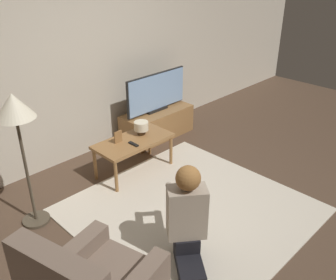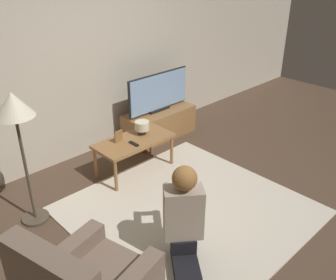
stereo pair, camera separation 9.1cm
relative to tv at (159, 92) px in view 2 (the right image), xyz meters
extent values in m
plane|color=brown|center=(-1.01, -1.58, -0.70)|extent=(10.00, 10.00, 0.00)
cube|color=beige|center=(-1.01, 0.35, 0.60)|extent=(10.00, 0.06, 2.60)
cube|color=beige|center=(-1.01, -1.58, -0.70)|extent=(2.27, 2.27, 0.02)
cube|color=olive|center=(0.00, 0.00, -0.50)|extent=(1.10, 0.47, 0.42)
cube|color=black|center=(0.00, 0.00, -0.27)|extent=(0.37, 0.08, 0.04)
cube|color=black|center=(0.00, 0.00, 0.01)|extent=(1.09, 0.03, 0.54)
cube|color=#8CB2E0|center=(0.00, 0.00, 0.01)|extent=(1.06, 0.04, 0.51)
cube|color=olive|center=(-0.91, -0.54, -0.27)|extent=(0.98, 0.49, 0.04)
cylinder|color=olive|center=(-1.36, -0.74, -0.50)|extent=(0.04, 0.04, 0.42)
cylinder|color=olive|center=(-0.46, -0.74, -0.50)|extent=(0.04, 0.04, 0.42)
cylinder|color=olive|center=(-1.36, -0.33, -0.50)|extent=(0.04, 0.04, 0.42)
cylinder|color=olive|center=(-0.46, -0.33, -0.50)|extent=(0.04, 0.04, 0.42)
cylinder|color=#4C4233|center=(-2.27, -0.55, -0.69)|extent=(0.28, 0.28, 0.03)
cylinder|color=#4C4233|center=(-2.27, -0.55, 0.00)|extent=(0.03, 0.03, 1.35)
cone|color=#EFE5C6|center=(-2.27, -0.55, 0.59)|extent=(0.37, 0.37, 0.23)
cube|color=#7A6656|center=(-2.56, -1.71, -0.44)|extent=(0.83, 0.33, 0.53)
cube|color=black|center=(-1.65, -2.14, -0.63)|extent=(0.45, 0.49, 0.11)
cube|color=black|center=(-1.54, -2.00, -0.51)|extent=(0.32, 0.32, 0.14)
cube|color=tan|center=(-1.54, -2.00, -0.20)|extent=(0.39, 0.37, 0.48)
sphere|color=tan|center=(-1.54, -2.00, 0.15)|extent=(0.21, 0.21, 0.21)
sphere|color=#9E6B38|center=(-1.56, -2.01, 0.16)|extent=(0.21, 0.21, 0.21)
cube|color=black|center=(-1.32, -1.71, -0.17)|extent=(0.13, 0.11, 0.04)
cylinder|color=tan|center=(-1.31, -1.86, -0.17)|extent=(0.24, 0.28, 0.07)
cylinder|color=tan|center=(-1.47, -1.74, -0.17)|extent=(0.24, 0.28, 0.07)
cube|color=olive|center=(-1.08, -0.46, -0.18)|extent=(0.11, 0.01, 0.15)
cylinder|color=#4C3823|center=(-0.73, -0.48, -0.22)|extent=(0.10, 0.10, 0.06)
cylinder|color=#EFE5C6|center=(-0.73, -0.48, -0.14)|extent=(0.18, 0.18, 0.11)
cube|color=black|center=(-0.99, -0.63, -0.24)|extent=(0.04, 0.15, 0.02)
camera|label=1|loc=(-3.50, -3.72, 1.83)|focal=40.00mm
camera|label=2|loc=(-3.44, -3.78, 1.83)|focal=40.00mm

